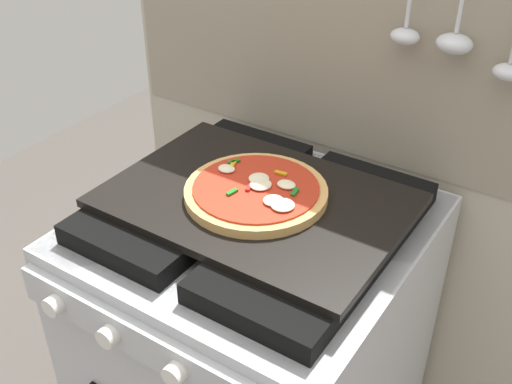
% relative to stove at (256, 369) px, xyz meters
% --- Properties ---
extents(kitchen_backsplash, '(1.10, 0.09, 1.55)m').
position_rel_stove_xyz_m(kitchen_backsplash, '(0.00, 0.34, 0.34)').
color(kitchen_backsplash, '#B2A893').
rests_on(kitchen_backsplash, ground_plane).
extents(stove, '(0.60, 0.64, 0.90)m').
position_rel_stove_xyz_m(stove, '(0.00, 0.00, 0.00)').
color(stove, '#B7BABF').
rests_on(stove, ground_plane).
extents(baking_tray, '(0.54, 0.38, 0.02)m').
position_rel_stove_xyz_m(baking_tray, '(0.00, 0.00, 0.46)').
color(baking_tray, black).
rests_on(baking_tray, stove).
extents(pizza_left, '(0.26, 0.26, 0.03)m').
position_rel_stove_xyz_m(pizza_left, '(0.00, 0.00, 0.48)').
color(pizza_left, tan).
rests_on(pizza_left, baking_tray).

